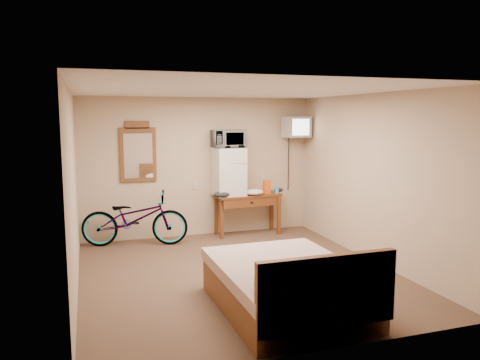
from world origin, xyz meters
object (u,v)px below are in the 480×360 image
Objects in this scene: bicycle at (135,218)px; mini_fridge at (229,171)px; blue_cup at (277,190)px; microwave at (228,139)px; desk at (248,202)px; crt_television at (296,127)px; wall_mirror at (138,152)px; bed at (288,286)px.

mini_fridge is at bearing -72.77° from bicycle.
mini_fridge is 6.59× the size of blue_cup.
mini_fridge is at bearing -125.47° from microwave.
microwave is at bearing 56.26° from mini_fridge.
crt_television is at bearing 1.10° from desk.
blue_cup is 2.60m from wall_mirror.
crt_television is at bearing 63.95° from bed.
mini_fridge is (-0.36, 0.05, 0.56)m from desk.
desk is 2.06m from bicycle.
blue_cup is 2.62m from bicycle.
crt_television reaches higher than bed.
blue_cup is 1.22m from crt_television.
microwave is 0.96× the size of crt_television.
wall_mirror reaches higher than microwave.
wall_mirror is 0.53× the size of bed.
microwave reaches higher than bicycle.
crt_television is (1.31, -0.03, 0.20)m from microwave.
microwave is (-0.36, 0.05, 1.15)m from desk.
mini_fridge is 0.82× the size of wall_mirror.
bed is (-0.35, -3.43, -1.47)m from microwave.
crt_television is at bearing -75.33° from bicycle.
desk is 0.70× the size of bicycle.
desk is 2.16m from wall_mirror.
wall_mirror reaches higher than bicycle.
bed is (-0.35, -3.43, -0.88)m from mini_fridge.
mini_fridge is 3.56m from bed.
desk is 3.47m from bed.
bicycle is at bearing -177.16° from microwave.
wall_mirror is (-1.57, 0.22, -0.22)m from microwave.
bicycle is (-2.60, -0.05, -0.35)m from blue_cup.
desk is 0.62× the size of bed.
bed is (1.22, -3.65, -1.25)m from wall_mirror.
mini_fridge is 0.59m from microwave.
desk is 1.21m from microwave.
bicycle is 3.56m from bed.
crt_television reaches higher than microwave.
desk is 2.17× the size of microwave.
bicycle is at bearing -175.43° from mini_fridge.
microwave is at bearing 172.39° from desk.
microwave is at bearing -8.01° from wall_mirror.
desk is 0.67m from mini_fridge.
crt_television reaches higher than desk.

